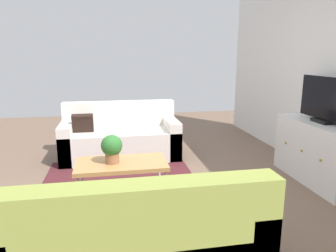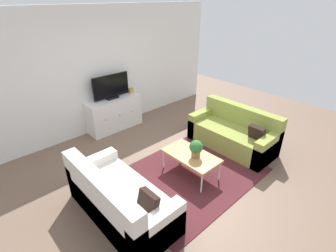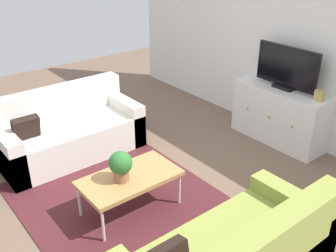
# 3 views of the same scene
# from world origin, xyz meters

# --- Properties ---
(ground_plane) EXTENTS (10.00, 10.00, 0.00)m
(ground_plane) POSITION_xyz_m (0.00, 0.00, 0.00)
(ground_plane) COLOR brown
(wall_back) EXTENTS (6.40, 0.12, 2.70)m
(wall_back) POSITION_xyz_m (0.00, 2.55, 1.35)
(wall_back) COLOR white
(wall_back) RESTS_ON ground_plane
(area_rug) EXTENTS (2.50, 1.90, 0.01)m
(area_rug) POSITION_xyz_m (0.00, -0.15, 0.01)
(area_rug) COLOR #4C1E23
(area_rug) RESTS_ON ground_plane
(couch_left_side) EXTENTS (0.81, 1.75, 0.83)m
(couch_left_side) POSITION_xyz_m (-1.43, -0.10, 0.29)
(couch_left_side) COLOR silver
(couch_left_side) RESTS_ON ground_plane
(coffee_table) EXTENTS (0.54, 0.98, 0.41)m
(coffee_table) POSITION_xyz_m (0.05, -0.14, 0.38)
(coffee_table) COLOR #B7844C
(coffee_table) RESTS_ON ground_plane
(potted_plant) EXTENTS (0.23, 0.23, 0.31)m
(potted_plant) POSITION_xyz_m (0.06, -0.24, 0.58)
(potted_plant) COLOR #936042
(potted_plant) RESTS_ON coffee_table
(tv_console) EXTENTS (1.27, 0.47, 0.75)m
(tv_console) POSITION_xyz_m (0.03, 2.27, 0.38)
(tv_console) COLOR white
(tv_console) RESTS_ON ground_plane
(flat_screen_tv) EXTENTS (0.88, 0.16, 0.55)m
(flat_screen_tv) POSITION_xyz_m (0.03, 2.29, 1.03)
(flat_screen_tv) COLOR black
(flat_screen_tv) RESTS_ON tv_console
(mantel_clock) EXTENTS (0.11, 0.07, 0.13)m
(mantel_clock) POSITION_xyz_m (0.55, 2.27, 0.82)
(mantel_clock) COLOR tan
(mantel_clock) RESTS_ON tv_console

